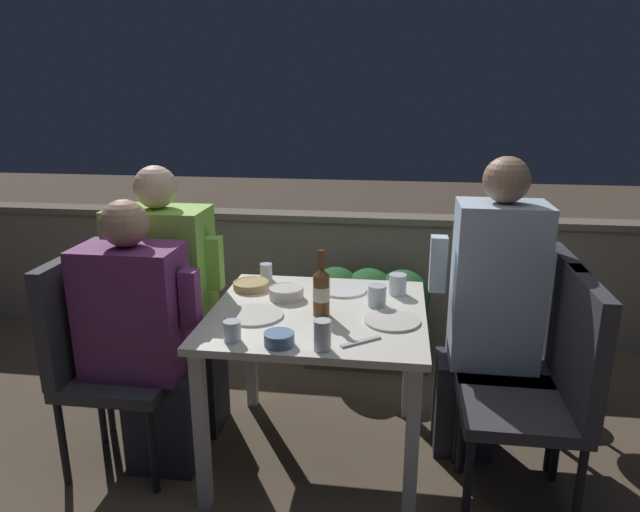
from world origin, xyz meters
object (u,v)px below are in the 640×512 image
object	(u,v)px
person_purple_stripe	(144,339)
chair_right_near	(551,378)
beer_bottle	(321,291)
person_blue_shirt	(487,311)
chair_left_near	(97,346)
person_green_blouse	(171,303)
chair_right_far	(534,341)
chair_left_far	(131,318)
potted_plant	(556,327)

from	to	relation	value
person_purple_stripe	chair_right_near	xyz separation A→B (m)	(1.63, -0.03, -0.04)
chair_right_near	beer_bottle	size ratio (longest dim) A/B	3.39
person_blue_shirt	beer_bottle	distance (m)	0.74
chair_left_near	person_green_blouse	size ratio (longest dim) A/B	0.73
chair_right_far	beer_bottle	bearing A→B (deg)	-167.16
person_green_blouse	chair_left_near	bearing A→B (deg)	-125.18
person_green_blouse	chair_right_near	bearing A→B (deg)	-11.54
person_green_blouse	person_blue_shirt	distance (m)	1.43
person_blue_shirt	beer_bottle	xyz separation A→B (m)	(-0.70, -0.21, 0.13)
chair_left_far	chair_left_near	bearing A→B (deg)	-91.11
chair_left_near	chair_left_far	distance (m)	0.30
chair_right_far	beer_bottle	world-z (taller)	beer_bottle
chair_left_far	chair_right_far	xyz separation A→B (m)	(1.84, -0.00, 0.00)
chair_right_far	person_purple_stripe	bearing A→B (deg)	-169.64
chair_right_far	potted_plant	xyz separation A→B (m)	(0.21, 0.42, -0.10)
chair_right_near	person_blue_shirt	bearing A→B (deg)	120.83
person_green_blouse	beer_bottle	xyz separation A→B (m)	(0.74, -0.21, 0.17)
chair_right_far	chair_left_far	bearing A→B (deg)	179.92
chair_left_far	chair_right_near	world-z (taller)	same
chair_right_near	beer_bottle	bearing A→B (deg)	172.07
chair_left_far	chair_right_near	distance (m)	1.87
chair_right_near	potted_plant	size ratio (longest dim) A/B	1.28
person_green_blouse	potted_plant	xyz separation A→B (m)	(1.85, 0.42, -0.19)
chair_left_near	person_purple_stripe	bearing A→B (deg)	0.00
person_green_blouse	chair_right_near	distance (m)	1.66
chair_left_near	potted_plant	size ratio (longest dim) A/B	1.28
person_green_blouse	potted_plant	distance (m)	1.90
person_purple_stripe	beer_bottle	world-z (taller)	person_purple_stripe
person_green_blouse	person_blue_shirt	world-z (taller)	person_blue_shirt
chair_left_far	beer_bottle	xyz separation A→B (m)	(0.94, -0.21, 0.26)
person_green_blouse	person_purple_stripe	bearing A→B (deg)	-90.51
chair_right_far	beer_bottle	size ratio (longest dim) A/B	3.39
chair_right_far	potted_plant	distance (m)	0.48
potted_plant	person_purple_stripe	bearing A→B (deg)	-158.65
chair_left_far	beer_bottle	bearing A→B (deg)	-12.45
person_green_blouse	person_blue_shirt	size ratio (longest dim) A/B	0.95
beer_bottle	person_purple_stripe	bearing A→B (deg)	-172.72
person_purple_stripe	chair_left_far	size ratio (longest dim) A/B	1.26
chair_left_far	potted_plant	xyz separation A→B (m)	(2.05, 0.42, -0.10)
person_purple_stripe	chair_right_far	bearing A→B (deg)	10.36
chair_left_near	chair_right_near	bearing A→B (deg)	-0.94
person_green_blouse	potted_plant	size ratio (longest dim) A/B	1.74
person_purple_stripe	chair_right_near	distance (m)	1.63
chair_left_near	chair_right_near	world-z (taller)	same
chair_left_far	person_blue_shirt	world-z (taller)	person_blue_shirt
beer_bottle	chair_left_far	bearing A→B (deg)	167.55
chair_left_near	chair_left_far	bearing A→B (deg)	88.89
person_purple_stripe	chair_left_far	world-z (taller)	person_purple_stripe
person_green_blouse	chair_right_far	bearing A→B (deg)	-0.09
chair_right_near	person_purple_stripe	bearing A→B (deg)	178.94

